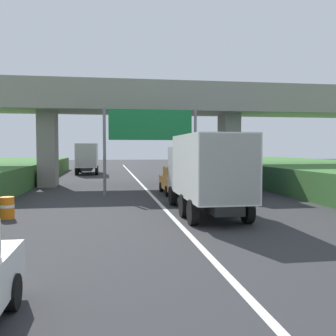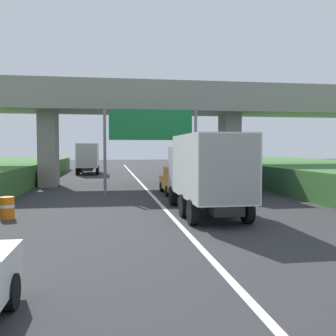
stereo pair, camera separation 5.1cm
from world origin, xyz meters
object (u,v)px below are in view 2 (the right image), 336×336
truck_silver (205,170)px  truck_red (88,157)px  truck_blue (225,163)px  overhead_highway_sign (151,131)px  construction_barrel_2 (7,208)px  car_orange (177,180)px

truck_silver → truck_red: same height
truck_silver → truck_blue: 8.80m
truck_silver → truck_red: (-6.50, 28.16, 0.00)m
overhead_highway_sign → truck_blue: overhead_highway_sign is taller
truck_silver → construction_barrel_2: 8.40m
truck_red → construction_barrel_2: size_ratio=8.11×
truck_silver → car_orange: (0.12, 7.54, -1.08)m
overhead_highway_sign → car_orange: (1.67, -0.04, -3.14)m
truck_red → truck_blue: bearing=-63.7°
truck_silver → truck_blue: (3.41, 8.11, 0.00)m
truck_silver → truck_blue: bearing=67.2°
truck_silver → truck_red: 28.90m
overhead_highway_sign → truck_blue: bearing=6.1°
truck_red → construction_barrel_2: 28.10m
construction_barrel_2 → truck_blue: bearing=34.3°
truck_red → construction_barrel_2: (-1.76, -28.01, -1.47)m
construction_barrel_2 → overhead_highway_sign: bearing=47.9°
car_orange → truck_red: bearing=107.8°
overhead_highway_sign → truck_red: (-4.95, 20.58, -2.06)m
overhead_highway_sign → truck_silver: overhead_highway_sign is taller
overhead_highway_sign → truck_silver: bearing=-78.4°
truck_silver → construction_barrel_2: size_ratio=8.11×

